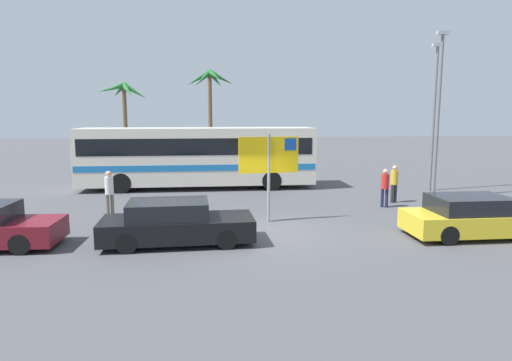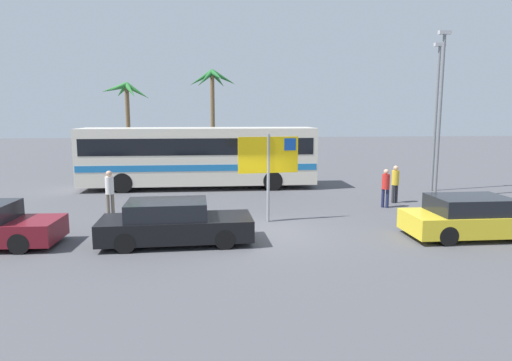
% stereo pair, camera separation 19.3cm
% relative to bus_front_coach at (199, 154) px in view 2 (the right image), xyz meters
% --- Properties ---
extents(ground, '(120.00, 120.00, 0.00)m').
position_rel_bus_front_coach_xyz_m(ground, '(2.28, -9.46, -1.79)').
color(ground, '#4C4C51').
extents(bus_front_coach, '(12.13, 2.71, 3.17)m').
position_rel_bus_front_coach_xyz_m(bus_front_coach, '(0.00, 0.00, 0.00)').
color(bus_front_coach, silver).
rests_on(bus_front_coach, ground).
extents(ferry_sign, '(2.19, 0.32, 3.20)m').
position_rel_bus_front_coach_xyz_m(ferry_sign, '(2.75, -7.82, 0.54)').
color(ferry_sign, gray).
rests_on(ferry_sign, ground).
extents(car_yellow, '(4.48, 1.85, 1.32)m').
position_rel_bus_front_coach_xyz_m(car_yellow, '(9.00, -10.49, -1.15)').
color(car_yellow, yellow).
rests_on(car_yellow, ground).
extents(car_black, '(4.61, 1.92, 1.32)m').
position_rel_bus_front_coach_xyz_m(car_black, '(-0.47, -10.28, -1.15)').
color(car_black, black).
rests_on(car_black, ground).
extents(pedestrian_near_sign, '(0.32, 0.32, 1.63)m').
position_rel_bus_front_coach_xyz_m(pedestrian_near_sign, '(7.91, -5.84, -0.83)').
color(pedestrian_near_sign, '#1E2347').
rests_on(pedestrian_near_sign, ground).
extents(pedestrian_crossing_lot, '(0.32, 0.32, 1.66)m').
position_rel_bus_front_coach_xyz_m(pedestrian_crossing_lot, '(8.71, -4.91, -0.81)').
color(pedestrian_crossing_lot, '#2D2D33').
rests_on(pedestrian_crossing_lot, ground).
extents(pedestrian_by_bus, '(0.32, 0.32, 1.75)m').
position_rel_bus_front_coach_xyz_m(pedestrian_by_bus, '(-3.24, -6.26, -0.75)').
color(pedestrian_by_bus, '#706656').
rests_on(pedestrian_by_bus, ground).
extents(lamp_post_left_side, '(0.56, 0.20, 7.56)m').
position_rel_bus_front_coach_xyz_m(lamp_post_left_side, '(11.06, -3.99, 2.32)').
color(lamp_post_left_side, slate).
rests_on(lamp_post_left_side, ground).
extents(lamp_post_right_side, '(0.56, 0.20, 7.33)m').
position_rel_bus_front_coach_xyz_m(lamp_post_right_side, '(11.87, -2.07, 2.21)').
color(lamp_post_right_side, slate).
rests_on(lamp_post_right_side, ground).
extents(palm_tree_seaside, '(3.71, 3.56, 7.23)m').
position_rel_bus_front_coach_xyz_m(palm_tree_seaside, '(0.72, 11.05, 4.05)').
color(palm_tree_seaside, brown).
rests_on(palm_tree_seaside, ground).
extents(palm_tree_inland, '(3.72, 3.35, 6.22)m').
position_rel_bus_front_coach_xyz_m(palm_tree_inland, '(-5.60, 10.67, 3.27)').
color(palm_tree_inland, brown).
rests_on(palm_tree_inland, ground).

